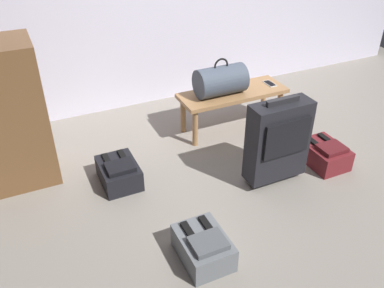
% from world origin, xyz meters
% --- Properties ---
extents(ground_plane, '(6.60, 6.60, 0.00)m').
position_xyz_m(ground_plane, '(0.00, 0.00, 0.00)').
color(ground_plane, gray).
extents(bench, '(1.00, 0.36, 0.38)m').
position_xyz_m(bench, '(0.24, 0.70, 0.32)').
color(bench, '#A87A4C').
rests_on(bench, ground).
extents(duffel_bag_slate, '(0.44, 0.26, 0.34)m').
position_xyz_m(duffel_bag_slate, '(0.11, 0.70, 0.51)').
color(duffel_bag_slate, '#475160').
rests_on(duffel_bag_slate, bench).
extents(cell_phone, '(0.07, 0.14, 0.01)m').
position_xyz_m(cell_phone, '(0.63, 0.69, 0.39)').
color(cell_phone, silver).
rests_on(cell_phone, bench).
extents(suitcase_upright_charcoal, '(0.47, 0.20, 0.71)m').
position_xyz_m(suitcase_upright_charcoal, '(0.14, -0.15, 0.37)').
color(suitcase_upright_charcoal, black).
rests_on(suitcase_upright_charcoal, ground).
extents(backpack_dark, '(0.28, 0.38, 0.21)m').
position_xyz_m(backpack_dark, '(-0.97, 0.33, 0.09)').
color(backpack_dark, black).
rests_on(backpack_dark, ground).
extents(backpack_grey, '(0.28, 0.38, 0.21)m').
position_xyz_m(backpack_grey, '(-0.71, -0.63, 0.09)').
color(backpack_grey, slate).
rests_on(backpack_grey, ground).
extents(backpack_maroon, '(0.28, 0.38, 0.21)m').
position_xyz_m(backpack_maroon, '(0.65, -0.14, 0.09)').
color(backpack_maroon, maroon).
rests_on(backpack_maroon, ground).
extents(side_cabinet, '(0.56, 0.44, 1.10)m').
position_xyz_m(side_cabinet, '(-1.66, 0.72, 0.55)').
color(side_cabinet, brown).
rests_on(side_cabinet, ground).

